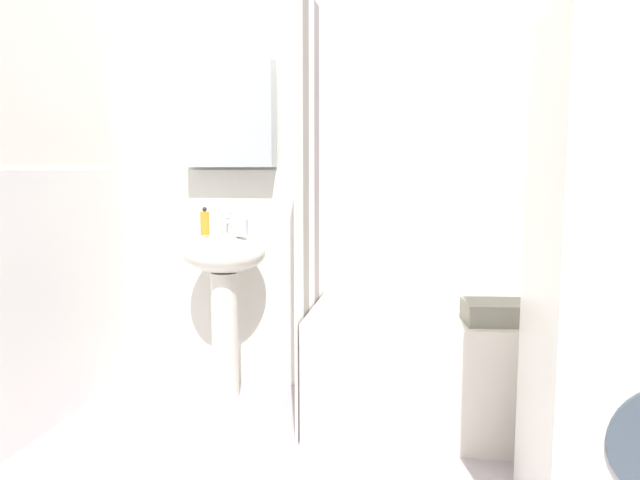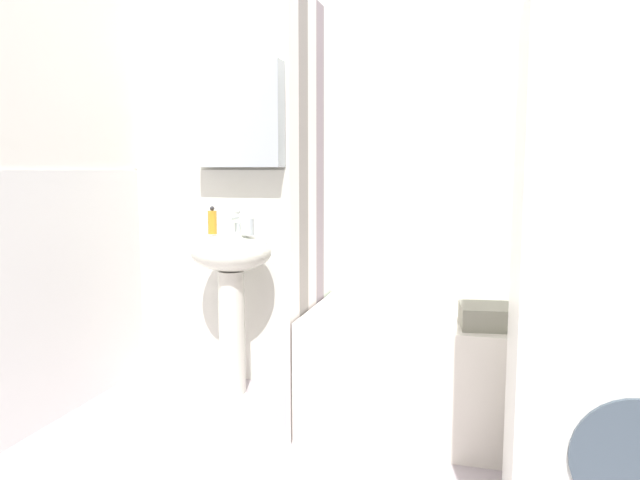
{
  "view_description": "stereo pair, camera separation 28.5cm",
  "coord_description": "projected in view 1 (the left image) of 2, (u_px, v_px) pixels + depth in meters",
  "views": [
    {
      "loc": [
        0.15,
        -1.94,
        1.2
      ],
      "look_at": [
        -0.32,
        0.85,
        0.87
      ],
      "focal_mm": 33.74,
      "sensor_mm": 36.0,
      "label": 1
    },
    {
      "loc": [
        0.43,
        -1.88,
        1.2
      ],
      "look_at": [
        -0.32,
        0.85,
        0.87
      ],
      "focal_mm": 33.74,
      "sensor_mm": 36.0,
      "label": 2
    }
  ],
  "objects": [
    {
      "name": "washer_dryer_stack",
      "position": [
        638.0,
        283.0,
        1.87
      ],
      "size": [
        0.6,
        0.64,
        1.71
      ],
      "color": "white",
      "rests_on": "ground_plane"
    },
    {
      "name": "lotion_bottle",
      "position": [
        593.0,
        284.0,
        2.93
      ],
      "size": [
        0.06,
        0.06,
        0.22
      ],
      "color": "#C04970",
      "rests_on": "bathtub"
    },
    {
      "name": "soap_dispenser",
      "position": [
        205.0,
        223.0,
        3.1
      ],
      "size": [
        0.05,
        0.05,
        0.15
      ],
      "color": "gold",
      "rests_on": "sink"
    },
    {
      "name": "conditioner_bottle",
      "position": [
        551.0,
        285.0,
        2.98
      ],
      "size": [
        0.07,
        0.07,
        0.19
      ],
      "color": "#2A2F2A",
      "rests_on": "bathtub"
    },
    {
      "name": "shower_curtain",
      "position": [
        311.0,
        212.0,
        2.86
      ],
      "size": [
        0.01,
        0.7,
        2.0
      ],
      "color": "white",
      "rests_on": "ground_plane"
    },
    {
      "name": "faucet",
      "position": [
        228.0,
        222.0,
        3.19
      ],
      "size": [
        0.03,
        0.12,
        0.12
      ],
      "color": "silver",
      "rests_on": "sink"
    },
    {
      "name": "shampoo_bottle",
      "position": [
        566.0,
        287.0,
        2.97
      ],
      "size": [
        0.06,
        0.06,
        0.18
      ],
      "color": "#207F55",
      "rests_on": "bathtub"
    },
    {
      "name": "wall_back_tiled",
      "position": [
        383.0,
        181.0,
        3.18
      ],
      "size": [
        3.6,
        0.18,
        2.4
      ],
      "color": "silver",
      "rests_on": "ground_plane"
    },
    {
      "name": "sink",
      "position": [
        224.0,
        279.0,
        3.15
      ],
      "size": [
        0.44,
        0.34,
        0.87
      ],
      "color": "white",
      "rests_on": "ground_plane"
    },
    {
      "name": "towel_folded",
      "position": [
        499.0,
        312.0,
        2.59
      ],
      "size": [
        0.32,
        0.25,
        0.09
      ],
      "primitive_type": "cube",
      "rotation": [
        0.0,
        0.0,
        0.13
      ],
      "color": "gray",
      "rests_on": "bathtub"
    },
    {
      "name": "toothbrush_cup",
      "position": [
        242.0,
        227.0,
        3.08
      ],
      "size": [
        0.07,
        0.07,
        0.09
      ],
      "primitive_type": "cylinder",
      "color": "silver",
      "rests_on": "sink"
    },
    {
      "name": "wall_left_tiled",
      "position": [
        9.0,
        190.0,
        2.54
      ],
      "size": [
        0.07,
        1.81,
        2.4
      ],
      "color": "white",
      "rests_on": "ground_plane"
    },
    {
      "name": "bathtub",
      "position": [
        464.0,
        368.0,
        2.83
      ],
      "size": [
        1.44,
        0.7,
        0.54
      ],
      "primitive_type": "cube",
      "color": "white",
      "rests_on": "ground_plane"
    }
  ]
}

